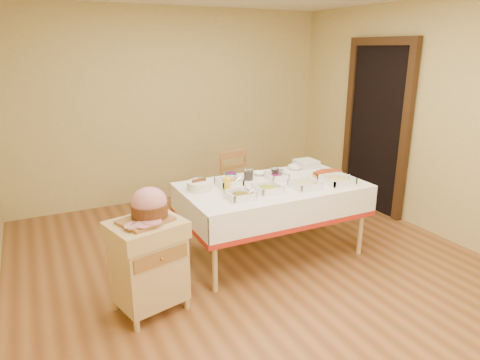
% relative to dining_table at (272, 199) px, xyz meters
% --- Properties ---
extents(room_shell, '(5.00, 5.00, 5.00)m').
position_rel_dining_table_xyz_m(room_shell, '(-0.30, -0.30, 0.70)').
color(room_shell, brown).
rests_on(room_shell, ground).
extents(doorway, '(0.09, 1.10, 2.20)m').
position_rel_dining_table_xyz_m(doorway, '(1.90, 0.60, 0.51)').
color(doorway, black).
rests_on(doorway, ground).
extents(dining_table, '(1.82, 1.02, 0.76)m').
position_rel_dining_table_xyz_m(dining_table, '(0.00, 0.00, 0.00)').
color(dining_table, tan).
rests_on(dining_table, ground).
extents(butcher_cart, '(0.64, 0.58, 0.78)m').
position_rel_dining_table_xyz_m(butcher_cart, '(-1.40, -0.43, -0.16)').
color(butcher_cart, tan).
rests_on(butcher_cart, ground).
extents(dining_chair, '(0.47, 0.46, 0.91)m').
position_rel_dining_table_xyz_m(dining_chair, '(0.03, 0.78, -0.13)').
color(dining_chair, olive).
rests_on(dining_chair, ground).
extents(ham_on_board, '(0.40, 0.38, 0.27)m').
position_rel_dining_table_xyz_m(ham_on_board, '(-1.36, -0.40, 0.29)').
color(ham_on_board, olive).
rests_on(ham_on_board, butcher_cart).
extents(serving_dish_a, '(0.24, 0.23, 0.10)m').
position_rel_dining_table_xyz_m(serving_dish_a, '(-0.48, -0.24, 0.19)').
color(serving_dish_a, white).
rests_on(serving_dish_a, dining_table).
extents(serving_dish_b, '(0.24, 0.24, 0.10)m').
position_rel_dining_table_xyz_m(serving_dish_b, '(-0.16, -0.17, 0.19)').
color(serving_dish_b, white).
rests_on(serving_dish_b, dining_table).
extents(serving_dish_c, '(0.25, 0.25, 0.10)m').
position_rel_dining_table_xyz_m(serving_dish_c, '(0.22, -0.24, 0.19)').
color(serving_dish_c, white).
rests_on(serving_dish_c, dining_table).
extents(serving_dish_d, '(0.28, 0.28, 0.11)m').
position_rel_dining_table_xyz_m(serving_dish_d, '(0.60, -0.26, 0.20)').
color(serving_dish_d, white).
rests_on(serving_dish_d, dining_table).
extents(serving_dish_e, '(0.24, 0.23, 0.11)m').
position_rel_dining_table_xyz_m(serving_dish_e, '(-0.41, 0.15, 0.20)').
color(serving_dish_e, white).
rests_on(serving_dish_e, dining_table).
extents(serving_dish_f, '(0.21, 0.20, 0.09)m').
position_rel_dining_table_xyz_m(serving_dish_f, '(0.13, 0.13, 0.19)').
color(serving_dish_f, white).
rests_on(serving_dish_f, dining_table).
extents(small_bowl_left, '(0.12, 0.12, 0.06)m').
position_rel_dining_table_xyz_m(small_bowl_left, '(-0.65, 0.34, 0.19)').
color(small_bowl_left, white).
rests_on(small_bowl_left, dining_table).
extents(small_bowl_mid, '(0.12, 0.12, 0.05)m').
position_rel_dining_table_xyz_m(small_bowl_mid, '(-0.26, 0.42, 0.19)').
color(small_bowl_mid, navy).
rests_on(small_bowl_mid, dining_table).
extents(small_bowl_right, '(0.11, 0.11, 0.05)m').
position_rel_dining_table_xyz_m(small_bowl_right, '(0.24, 0.25, 0.19)').
color(small_bowl_right, white).
rests_on(small_bowl_right, dining_table).
extents(bowl_white_imported, '(0.18, 0.18, 0.04)m').
position_rel_dining_table_xyz_m(bowl_white_imported, '(0.05, 0.34, 0.18)').
color(bowl_white_imported, white).
rests_on(bowl_white_imported, dining_table).
extents(bowl_small_imported, '(0.20, 0.20, 0.05)m').
position_rel_dining_table_xyz_m(bowl_small_imported, '(0.51, 0.37, 0.19)').
color(bowl_small_imported, white).
rests_on(bowl_small_imported, dining_table).
extents(preserve_jar_left, '(0.10, 0.10, 0.13)m').
position_rel_dining_table_xyz_m(preserve_jar_left, '(-0.14, 0.25, 0.22)').
color(preserve_jar_left, silver).
rests_on(preserve_jar_left, dining_table).
extents(preserve_jar_right, '(0.09, 0.09, 0.12)m').
position_rel_dining_table_xyz_m(preserve_jar_right, '(0.16, 0.22, 0.21)').
color(preserve_jar_right, silver).
rests_on(preserve_jar_right, dining_table).
extents(mustard_bottle, '(0.06, 0.06, 0.18)m').
position_rel_dining_table_xyz_m(mustard_bottle, '(-0.52, -0.04, 0.24)').
color(mustard_bottle, yellow).
rests_on(mustard_bottle, dining_table).
extents(bread_basket, '(0.24, 0.24, 0.10)m').
position_rel_dining_table_xyz_m(bread_basket, '(-0.72, 0.16, 0.21)').
color(bread_basket, white).
rests_on(bread_basket, dining_table).
extents(plate_stack, '(0.23, 0.23, 0.08)m').
position_rel_dining_table_xyz_m(plate_stack, '(0.68, 0.39, 0.20)').
color(plate_stack, white).
rests_on(plate_stack, dining_table).
extents(brass_platter, '(0.37, 0.27, 0.05)m').
position_rel_dining_table_xyz_m(brass_platter, '(0.69, -0.01, 0.18)').
color(brass_platter, '#B69033').
rests_on(brass_platter, dining_table).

